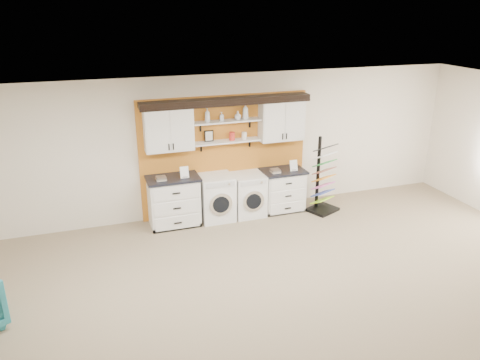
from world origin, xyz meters
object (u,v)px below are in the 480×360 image
object	(u,v)px
base_cabinet_right	(282,190)
dryer	(248,194)
base_cabinet_left	(174,201)
washer	(216,197)
sample_rack	(323,188)

from	to	relation	value
base_cabinet_right	dryer	bearing A→B (deg)	-179.74
base_cabinet_left	dryer	bearing A→B (deg)	-0.13
base_cabinet_left	base_cabinet_right	size ratio (longest dim) A/B	1.12
base_cabinet_left	washer	bearing A→B (deg)	-0.23
dryer	sample_rack	distance (m)	1.55
dryer	sample_rack	xyz separation A→B (m)	(1.51, -0.33, 0.08)
sample_rack	base_cabinet_right	bearing A→B (deg)	132.45
base_cabinet_left	washer	world-z (taller)	base_cabinet_left
base_cabinet_left	base_cabinet_right	bearing A→B (deg)	0.00
base_cabinet_right	washer	world-z (taller)	washer
washer	dryer	world-z (taller)	washer
washer	sample_rack	size ratio (longest dim) A/B	0.58
base_cabinet_right	washer	distance (m)	1.42
washer	dryer	bearing A→B (deg)	-0.00
washer	base_cabinet_right	bearing A→B (deg)	0.14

